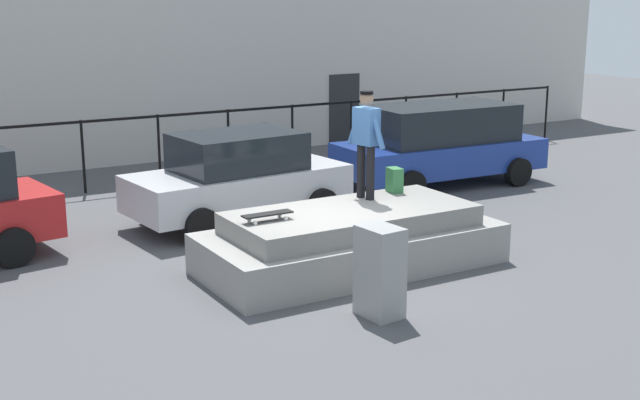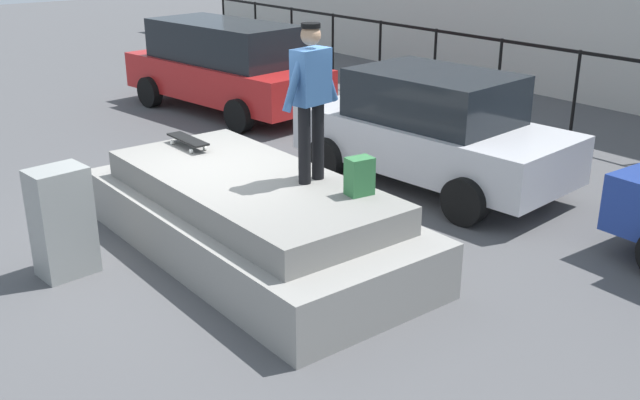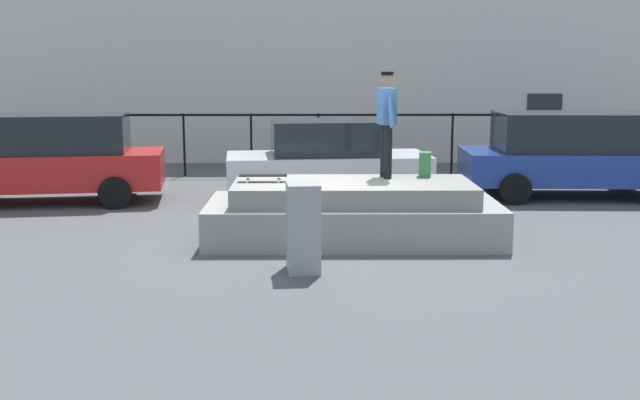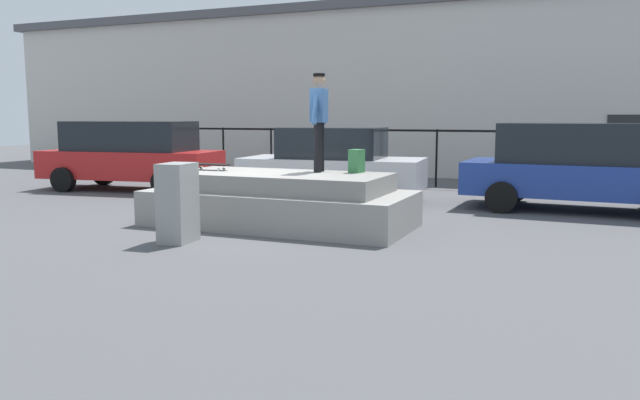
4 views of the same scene
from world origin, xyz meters
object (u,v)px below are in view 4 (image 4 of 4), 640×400
(backpack, at_px, (357,161))
(car_red_hatchback_near, at_px, (131,154))
(car_silver_sedan_mid, at_px, (333,164))
(skateboard, at_px, (210,165))
(skateboarder, at_px, (319,115))
(car_blue_hatchback_far, at_px, (583,165))
(utility_box, at_px, (178,203))

(backpack, bearing_deg, car_red_hatchback_near, -103.35)
(car_silver_sedan_mid, bearing_deg, skateboard, -108.12)
(skateboarder, height_order, skateboard, skateboarder)
(skateboarder, bearing_deg, car_blue_hatchback_far, 39.25)
(skateboarder, relative_size, car_red_hatchback_near, 0.36)
(skateboard, distance_m, car_red_hatchback_near, 5.78)
(car_silver_sedan_mid, relative_size, car_blue_hatchback_far, 0.90)
(car_silver_sedan_mid, bearing_deg, car_blue_hatchback_far, 6.97)
(skateboard, distance_m, utility_box, 2.11)
(backpack, xyz_separation_m, utility_box, (-2.03, -2.54, -0.54))
(car_red_hatchback_near, bearing_deg, skateboarder, -23.63)
(backpack, bearing_deg, skateboarder, -71.48)
(skateboarder, height_order, car_red_hatchback_near, skateboarder)
(skateboarder, xyz_separation_m, car_silver_sedan_mid, (-0.92, 2.94, -1.11))
(car_blue_hatchback_far, bearing_deg, skateboarder, -140.75)
(skateboarder, bearing_deg, skateboard, -167.23)
(skateboard, xyz_separation_m, utility_box, (0.67, -1.95, -0.44))
(car_red_hatchback_near, relative_size, car_silver_sedan_mid, 1.14)
(skateboarder, height_order, utility_box, skateboarder)
(car_silver_sedan_mid, bearing_deg, backpack, -60.46)
(utility_box, bearing_deg, car_red_hatchback_near, 129.38)
(skateboard, relative_size, car_red_hatchback_near, 0.16)
(skateboard, bearing_deg, car_blue_hatchback_far, 32.23)
(car_silver_sedan_mid, height_order, car_blue_hatchback_far, car_blue_hatchback_far)
(car_blue_hatchback_far, height_order, utility_box, car_blue_hatchback_far)
(skateboard, height_order, backpack, backpack)
(utility_box, bearing_deg, skateboarder, 54.92)
(skateboard, distance_m, car_silver_sedan_mid, 3.59)
(backpack, xyz_separation_m, car_red_hatchback_near, (-7.39, 2.81, -0.20))
(car_silver_sedan_mid, relative_size, utility_box, 3.46)
(skateboard, bearing_deg, skateboarder, 12.77)
(skateboard, bearing_deg, utility_box, -71.02)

